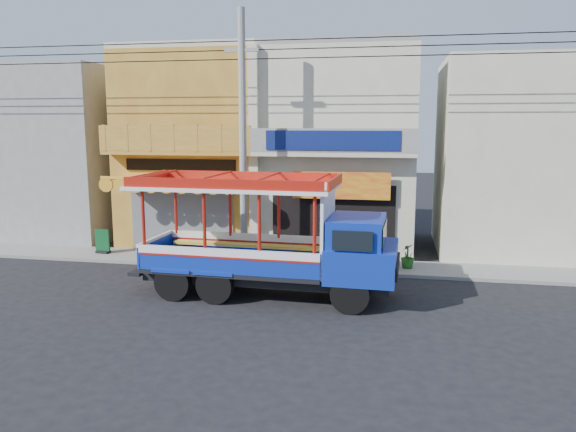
% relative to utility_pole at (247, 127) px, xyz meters
% --- Properties ---
extents(ground, '(90.00, 90.00, 0.00)m').
position_rel_utility_pole_xyz_m(ground, '(0.85, -3.30, -5.03)').
color(ground, black).
rests_on(ground, ground).
extents(sidewalk, '(30.00, 2.00, 0.12)m').
position_rel_utility_pole_xyz_m(sidewalk, '(0.85, 0.70, -4.97)').
color(sidewalk, slate).
rests_on(sidewalk, ground).
extents(shophouse_left, '(6.00, 7.50, 8.24)m').
position_rel_utility_pole_xyz_m(shophouse_left, '(-3.15, 4.66, -0.92)').
color(shophouse_left, '#A96D25').
rests_on(shophouse_left, ground).
extents(shophouse_right, '(6.00, 6.75, 8.24)m').
position_rel_utility_pole_xyz_m(shophouse_right, '(2.85, 4.66, -0.93)').
color(shophouse_right, '#BEBA9C').
rests_on(shophouse_right, ground).
extents(party_pilaster, '(0.35, 0.30, 8.00)m').
position_rel_utility_pole_xyz_m(party_pilaster, '(-0.15, 1.55, -1.03)').
color(party_pilaster, '#BEBA9C').
rests_on(party_pilaster, ground).
extents(filler_building_left, '(6.00, 6.00, 7.60)m').
position_rel_utility_pole_xyz_m(filler_building_left, '(-10.15, 4.70, -1.23)').
color(filler_building_left, gray).
rests_on(filler_building_left, ground).
extents(filler_building_right, '(6.00, 6.00, 7.60)m').
position_rel_utility_pole_xyz_m(filler_building_right, '(9.85, 4.70, -1.23)').
color(filler_building_right, '#BEBA9C').
rests_on(filler_building_right, ground).
extents(utility_pole, '(28.00, 0.26, 9.00)m').
position_rel_utility_pole_xyz_m(utility_pole, '(0.00, 0.00, 0.00)').
color(utility_pole, gray).
rests_on(utility_pole, ground).
extents(songthaew_truck, '(7.89, 2.87, 3.64)m').
position_rel_utility_pole_xyz_m(songthaew_truck, '(1.96, -3.12, -3.28)').
color(songthaew_truck, black).
rests_on(songthaew_truck, ground).
extents(green_sign, '(0.62, 0.34, 0.95)m').
position_rel_utility_pole_xyz_m(green_sign, '(-6.09, 0.71, -4.51)').
color(green_sign, black).
rests_on(green_sign, sidewalk).
extents(potted_plant_a, '(1.02, 1.08, 0.94)m').
position_rel_utility_pole_xyz_m(potted_plant_a, '(3.76, 1.06, -4.44)').
color(potted_plant_a, '#225C1A').
rests_on(potted_plant_a, sidewalk).
extents(potted_plant_c, '(0.64, 0.64, 0.87)m').
position_rel_utility_pole_xyz_m(potted_plant_c, '(5.62, 0.62, -4.48)').
color(potted_plant_c, '#225C1A').
rests_on(potted_plant_c, sidewalk).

